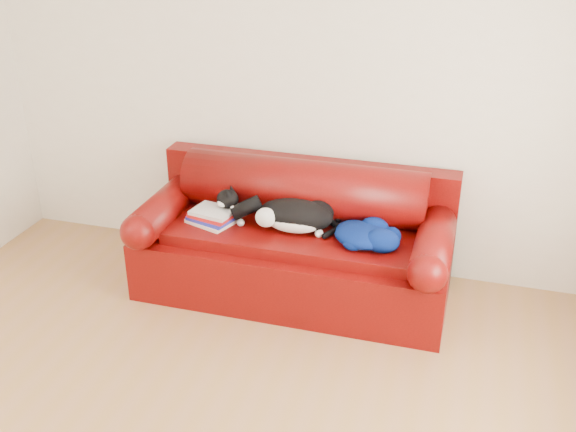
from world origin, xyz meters
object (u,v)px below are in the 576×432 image
Objects in this scene: book_stack at (212,216)px; blanket at (366,234)px; cat at (294,216)px; sofa_base at (294,261)px.

book_stack is 1.06m from blanket.
blanket is at bearing -26.54° from cat.
sofa_base is at bearing 9.57° from book_stack.
blanket is at bearing -9.61° from sofa_base.
cat is at bearing -72.18° from sofa_base.
book_stack is (-0.55, -0.09, 0.31)m from sofa_base.
book_stack is 0.77× the size of blanket.
book_stack is 0.48× the size of cat.
cat reaches higher than book_stack.
sofa_base is 0.64m from book_stack.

